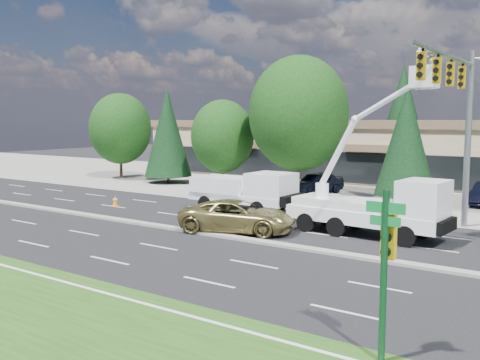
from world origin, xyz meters
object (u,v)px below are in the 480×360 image
Objects in this scene: utility_pickup at (249,196)px; bucket_truck at (381,198)px; minivan at (237,216)px; street_sign_pole at (386,257)px; signal_mast at (460,109)px.

bucket_truck is at bearing -13.09° from utility_pickup.
bucket_truck is 1.53× the size of minivan.
street_sign_pole is at bearing -149.80° from minivan.
street_sign_pole is 19.95m from utility_pickup.
signal_mast reaches higher than minivan.
street_sign_pole is (1.97, -15.45, -3.61)m from signal_mast.
utility_pickup is 0.75× the size of bucket_truck.
utility_pickup reaches higher than minivan.
minivan is at bearing 138.27° from street_sign_pole.
bucket_truck reaches higher than street_sign_pole.
utility_pickup is 1.14× the size of minivan.
signal_mast is 15.99m from street_sign_pole.
minivan is (2.56, -4.83, -0.23)m from utility_pickup.
signal_mast is at bearing 51.15° from bucket_truck.
bucket_truck is at bearing -132.89° from signal_mast.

